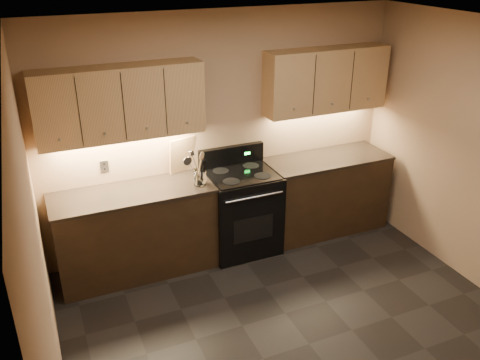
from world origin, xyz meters
name	(u,v)px	position (x,y,z in m)	size (l,w,h in m)	color
floor	(309,344)	(0.00, 0.00, 0.00)	(4.00, 4.00, 0.00)	black
ceiling	(332,39)	(0.00, 0.00, 2.60)	(4.00, 4.00, 0.00)	silver
wall_back	(223,133)	(0.00, 2.00, 1.30)	(4.00, 0.04, 2.60)	tan
wall_left	(42,273)	(-2.00, 0.00, 1.30)	(0.04, 4.00, 2.60)	tan
counter_left	(136,232)	(-1.10, 1.70, 0.47)	(1.62, 0.62, 0.93)	black
counter_right	(325,193)	(1.18, 1.70, 0.47)	(1.46, 0.62, 0.93)	black
stove	(241,210)	(0.08, 1.68, 0.48)	(0.76, 0.68, 1.14)	black
upper_cab_left	(120,103)	(-1.10, 1.85, 1.80)	(1.60, 0.30, 0.70)	tan
upper_cab_right	(326,80)	(1.18, 1.85, 1.80)	(1.44, 0.30, 0.70)	tan
outlet_plate	(104,166)	(-1.30, 1.99, 1.12)	(0.09, 0.01, 0.12)	#B2B5BA
utensil_crock	(200,178)	(-0.42, 1.59, 1.00)	(0.16, 0.16, 0.16)	white
cutting_board	(182,155)	(-0.48, 1.97, 1.12)	(0.30, 0.02, 0.38)	tan
wooden_spoon	(196,169)	(-0.46, 1.57, 1.11)	(0.06, 0.06, 0.34)	tan
black_spoon	(200,169)	(-0.42, 1.60, 1.09)	(0.06, 0.06, 0.29)	black
black_turner	(201,168)	(-0.41, 1.57, 1.12)	(0.08, 0.08, 0.34)	black
steel_spatula	(201,164)	(-0.40, 1.61, 1.14)	(0.08, 0.08, 0.39)	silver
steel_skimmer	(203,167)	(-0.39, 1.57, 1.13)	(0.09, 0.09, 0.36)	silver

